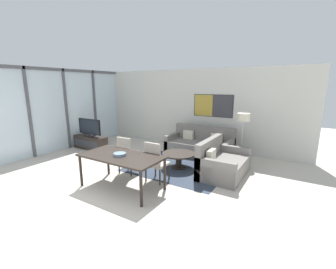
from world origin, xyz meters
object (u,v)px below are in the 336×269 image
television (89,128)px  dining_table (121,158)px  tv_console (91,142)px  dining_chair_centre (155,161)px  sofa_main (200,146)px  dining_chair_left (127,154)px  sofa_side (221,164)px  floor_lamp (243,121)px  coffee_table (179,157)px  fruit_bowl (120,154)px

television → dining_table: television is taller
tv_console → dining_chair_centre: (3.57, -1.10, 0.29)m
sofa_main → dining_chair_centre: (-0.02, -2.59, 0.25)m
tv_console → dining_chair_left: 2.88m
sofa_main → dining_chair_left: 2.71m
sofa_main → dining_table: (-0.47, -3.23, 0.41)m
tv_console → sofa_side: (4.73, 0.15, 0.04)m
floor_lamp → tv_console: bearing=-164.4°
television → sofa_main: television is taller
television → coffee_table: (3.59, 0.01, -0.46)m
television → fruit_bowl: bearing=-29.7°
television → coffee_table: 3.62m
dining_table → fruit_bowl: bearing=-98.0°
tv_console → dining_chair_centre: size_ratio=1.35×
fruit_bowl → floor_lamp: 3.67m
coffee_table → floor_lamp: (1.35, 1.37, 0.93)m
sofa_side → dining_chair_centre: size_ratio=1.56×
sofa_main → dining_table: 3.29m
fruit_bowl → sofa_main: bearing=81.8°
floor_lamp → dining_table: bearing=-120.2°
dining_table → dining_chair_left: (-0.45, 0.70, -0.16)m
dining_chair_centre → fruit_bowl: size_ratio=3.60×
floor_lamp → sofa_side: bearing=-99.5°
tv_console → dining_chair_centre: dining_chair_centre is taller
sofa_main → coffee_table: (0.00, -1.48, 0.03)m
coffee_table → dining_chair_centre: dining_chair_centre is taller
dining_table → fruit_bowl: 0.11m
television → tv_console: bearing=-90.0°
television → sofa_side: bearing=1.7°
dining_table → dining_chair_left: dining_chair_left is taller
sofa_main → dining_table: sofa_main is taller
sofa_side → dining_chair_left: 2.40m
tv_console → coffee_table: tv_console is taller
sofa_side → fruit_bowl: size_ratio=5.63×
coffee_table → dining_chair_left: dining_chair_left is taller
sofa_main → coffee_table: bearing=-90.0°
tv_console → dining_table: 3.60m
coffee_table → sofa_side: bearing=6.7°
dining_table → fruit_bowl: fruit_bowl is taller
coffee_table → fruit_bowl: bearing=-104.8°
sofa_main → sofa_side: same height
tv_console → dining_chair_left: size_ratio=1.35×
dining_table → sofa_main: bearing=81.8°
coffee_table → dining_table: bearing=-105.0°
fruit_bowl → sofa_side: bearing=50.0°
sofa_side → dining_table: sofa_side is taller
television → floor_lamp: 5.15m
tv_console → dining_table: bearing=-29.2°
tv_console → floor_lamp: (4.94, 1.38, 1.01)m
sofa_main → dining_chair_centre: size_ratio=2.17×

